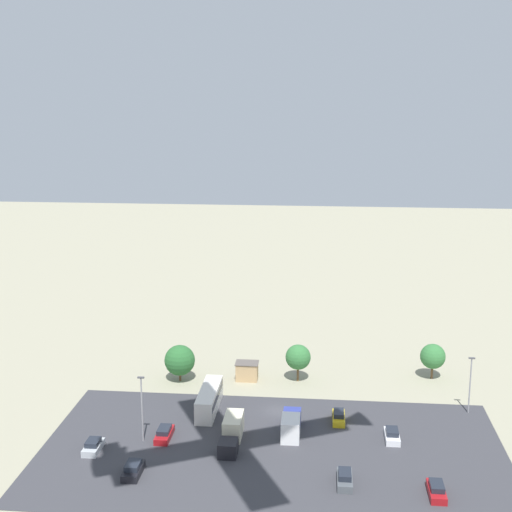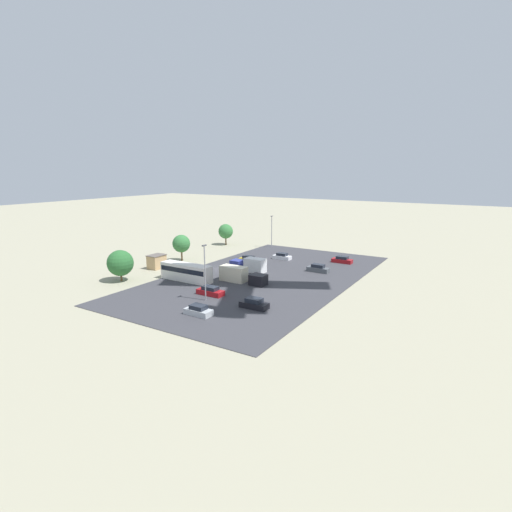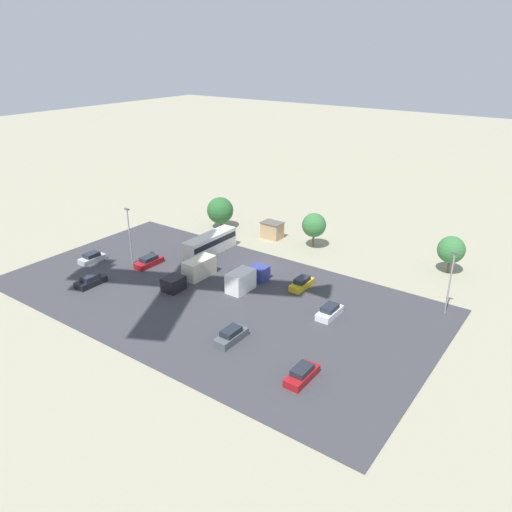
{
  "view_description": "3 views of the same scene",
  "coord_description": "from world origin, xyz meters",
  "px_view_note": "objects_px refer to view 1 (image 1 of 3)",
  "views": [
    {
      "loc": [
        -5.98,
        95.92,
        44.84
      ],
      "look_at": [
        0.61,
        27.37,
        29.37
      ],
      "focal_mm": 50.0,
      "sensor_mm": 36.0,
      "label": 1
    },
    {
      "loc": [
        65.3,
        49.72,
        20.73
      ],
      "look_at": [
        3.16,
        11.64,
        4.85
      ],
      "focal_mm": 28.0,
      "sensor_mm": 36.0,
      "label": 2
    },
    {
      "loc": [
        -40.46,
        57.67,
        32.17
      ],
      "look_at": [
        -4.9,
        8.27,
        6.05
      ],
      "focal_mm": 35.0,
      "sensor_mm": 36.0,
      "label": 3
    }
  ],
  "objects_px": {
    "parked_car_3": "(164,434)",
    "parked_truck_0": "(232,432)",
    "parked_car_6": "(437,490)",
    "shed_building": "(247,371)",
    "parked_car_1": "(392,435)",
    "parked_car_5": "(345,479)",
    "bus": "(209,399)",
    "parked_car_2": "(93,446)",
    "parked_truck_1": "(291,425)",
    "parked_car_0": "(133,470)",
    "parked_car_4": "(339,417)"
  },
  "relations": [
    {
      "from": "parked_car_3",
      "to": "parked_truck_0",
      "type": "bearing_deg",
      "value": -179.79
    },
    {
      "from": "parked_car_6",
      "to": "parked_truck_0",
      "type": "xyz_separation_m",
      "value": [
        25.09,
        -10.83,
        0.66
      ]
    },
    {
      "from": "shed_building",
      "to": "parked_car_1",
      "type": "bearing_deg",
      "value": 138.84
    },
    {
      "from": "parked_car_3",
      "to": "parked_car_5",
      "type": "xyz_separation_m",
      "value": [
        -23.78,
        9.37,
        0.05
      ]
    },
    {
      "from": "bus",
      "to": "parked_car_2",
      "type": "xyz_separation_m",
      "value": [
        12.96,
        13.6,
        -1.13
      ]
    },
    {
      "from": "bus",
      "to": "parked_truck_0",
      "type": "height_order",
      "value": "bus"
    },
    {
      "from": "parked_truck_1",
      "to": "shed_building",
      "type": "bearing_deg",
      "value": 113.44
    },
    {
      "from": "parked_car_0",
      "to": "parked_truck_1",
      "type": "xyz_separation_m",
      "value": [
        -18.5,
        -12.47,
        0.66
      ]
    },
    {
      "from": "shed_building",
      "to": "parked_car_6",
      "type": "distance_m",
      "value": 40.9
    },
    {
      "from": "parked_car_1",
      "to": "parked_car_5",
      "type": "distance_m",
      "value": 13.54
    },
    {
      "from": "parked_truck_1",
      "to": "bus",
      "type": "bearing_deg",
      "value": 152.12
    },
    {
      "from": "parked_car_1",
      "to": "parked_truck_0",
      "type": "relative_size",
      "value": 0.45
    },
    {
      "from": "parked_truck_0",
      "to": "parked_car_4",
      "type": "bearing_deg",
      "value": -152.87
    },
    {
      "from": "parked_car_4",
      "to": "parked_truck_0",
      "type": "relative_size",
      "value": 0.47
    },
    {
      "from": "shed_building",
      "to": "parked_truck_0",
      "type": "xyz_separation_m",
      "value": [
        -0.29,
        21.24,
        -0.11
      ]
    },
    {
      "from": "parked_car_4",
      "to": "parked_car_5",
      "type": "distance_m",
      "value": 16.7
    },
    {
      "from": "parked_car_3",
      "to": "parked_car_4",
      "type": "xyz_separation_m",
      "value": [
        -23.36,
        -7.32,
        0.01
      ]
    },
    {
      "from": "shed_building",
      "to": "parked_car_1",
      "type": "distance_m",
      "value": 28.59
    },
    {
      "from": "parked_car_6",
      "to": "parked_car_4",
      "type": "bearing_deg",
      "value": -59.06
    },
    {
      "from": "bus",
      "to": "parked_car_1",
      "type": "relative_size",
      "value": 2.51
    },
    {
      "from": "shed_building",
      "to": "bus",
      "type": "height_order",
      "value": "bus"
    },
    {
      "from": "parked_car_5",
      "to": "parked_car_6",
      "type": "xyz_separation_m",
      "value": [
        -10.43,
        1.42,
        -0.04
      ]
    },
    {
      "from": "parked_car_2",
      "to": "parked_car_5",
      "type": "distance_m",
      "value": 32.54
    },
    {
      "from": "parked_car_0",
      "to": "parked_car_4",
      "type": "xyz_separation_m",
      "value": [
        -25.01,
        -16.99,
        -0.01
      ]
    },
    {
      "from": "parked_car_0",
      "to": "parked_car_6",
      "type": "relative_size",
      "value": 0.97
    },
    {
      "from": "parked_car_3",
      "to": "parked_car_4",
      "type": "relative_size",
      "value": 1.06
    },
    {
      "from": "parked_car_2",
      "to": "parked_car_3",
      "type": "distance_m",
      "value": 9.41
    },
    {
      "from": "parked_car_0",
      "to": "parked_car_4",
      "type": "height_order",
      "value": "parked_car_0"
    },
    {
      "from": "parked_car_0",
      "to": "parked_car_5",
      "type": "relative_size",
      "value": 0.97
    },
    {
      "from": "parked_car_2",
      "to": "parked_car_0",
      "type": "bearing_deg",
      "value": -38.54
    },
    {
      "from": "bus",
      "to": "parked_truck_1",
      "type": "distance_m",
      "value": 13.87
    },
    {
      "from": "shed_building",
      "to": "parked_car_0",
      "type": "distance_m",
      "value": 32.68
    },
    {
      "from": "parked_car_4",
      "to": "parked_truck_1",
      "type": "xyz_separation_m",
      "value": [
        6.51,
        4.52,
        0.68
      ]
    },
    {
      "from": "parked_car_2",
      "to": "parked_truck_1",
      "type": "relative_size",
      "value": 0.54
    },
    {
      "from": "parked_car_2",
      "to": "parked_truck_0",
      "type": "xyz_separation_m",
      "value": [
        -17.49,
        -4.36,
        0.67
      ]
    },
    {
      "from": "parked_car_3",
      "to": "parked_car_2",
      "type": "bearing_deg",
      "value": 27.35
    },
    {
      "from": "parked_car_3",
      "to": "parked_car_6",
      "type": "distance_m",
      "value": 35.88
    },
    {
      "from": "shed_building",
      "to": "parked_truck_0",
      "type": "distance_m",
      "value": 21.25
    },
    {
      "from": "parked_car_5",
      "to": "parked_truck_1",
      "type": "height_order",
      "value": "parked_truck_1"
    },
    {
      "from": "parked_car_5",
      "to": "parked_truck_0",
      "type": "height_order",
      "value": "parked_truck_0"
    },
    {
      "from": "parked_car_1",
      "to": "parked_car_2",
      "type": "bearing_deg",
      "value": 9.95
    },
    {
      "from": "parked_car_1",
      "to": "parked_car_6",
      "type": "relative_size",
      "value": 0.95
    },
    {
      "from": "parked_truck_0",
      "to": "parked_truck_1",
      "type": "bearing_deg",
      "value": -160.29
    },
    {
      "from": "parked_car_3",
      "to": "parked_truck_1",
      "type": "height_order",
      "value": "parked_truck_1"
    },
    {
      "from": "bus",
      "to": "parked_car_5",
      "type": "bearing_deg",
      "value": 135.8
    },
    {
      "from": "parked_car_5",
      "to": "parked_car_1",
      "type": "bearing_deg",
      "value": -119.03
    },
    {
      "from": "parked_car_1",
      "to": "parked_car_0",
      "type": "bearing_deg",
      "value": 20.77
    },
    {
      "from": "parked_car_5",
      "to": "parked_car_4",
      "type": "bearing_deg",
      "value": -88.54
    },
    {
      "from": "bus",
      "to": "parked_car_4",
      "type": "relative_size",
      "value": 2.41
    },
    {
      "from": "parked_car_3",
      "to": "bus",
      "type": "bearing_deg",
      "value": -116.38
    }
  ]
}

